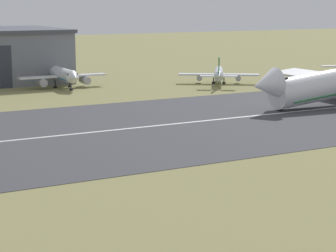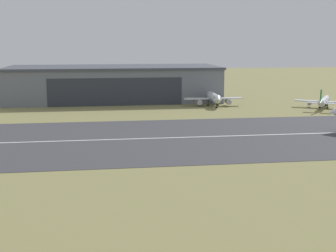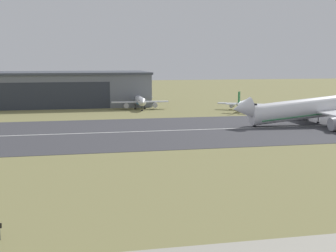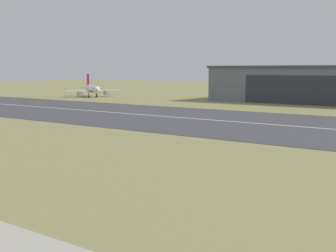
# 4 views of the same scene
# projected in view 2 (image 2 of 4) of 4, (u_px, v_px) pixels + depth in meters

# --- Properties ---
(ground_plane) EXTENTS (714.23, 714.23, 0.00)m
(ground_plane) POSITION_uv_depth(u_px,v_px,m) (114.00, 236.00, 56.80)
(ground_plane) COLOR olive
(runway_strip) EXTENTS (474.23, 52.94, 0.06)m
(runway_strip) POSITION_uv_depth(u_px,v_px,m) (106.00, 140.00, 112.25)
(runway_strip) COLOR #3D3D42
(runway_strip) RESTS_ON ground_plane
(runway_centreline) EXTENTS (426.81, 0.70, 0.01)m
(runway_centreline) POSITION_uv_depth(u_px,v_px,m) (106.00, 140.00, 112.24)
(runway_centreline) COLOR silver
(runway_centreline) RESTS_ON runway_strip
(hangar_building) EXTENTS (82.91, 33.68, 13.68)m
(hangar_building) POSITION_uv_depth(u_px,v_px,m) (114.00, 83.00, 186.82)
(hangar_building) COLOR slate
(hangar_building) RESTS_ON ground_plane
(airplane_parked_west) EXTENTS (21.63, 21.38, 9.96)m
(airplane_parked_west) POSITION_uv_depth(u_px,v_px,m) (213.00, 97.00, 171.78)
(airplane_parked_west) COLOR silver
(airplane_parked_west) RESTS_ON ground_plane
(airplane_parked_east) EXTENTS (19.01, 20.62, 7.53)m
(airplane_parked_east) POSITION_uv_depth(u_px,v_px,m) (324.00, 101.00, 165.20)
(airplane_parked_east) COLOR silver
(airplane_parked_east) RESTS_ON ground_plane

